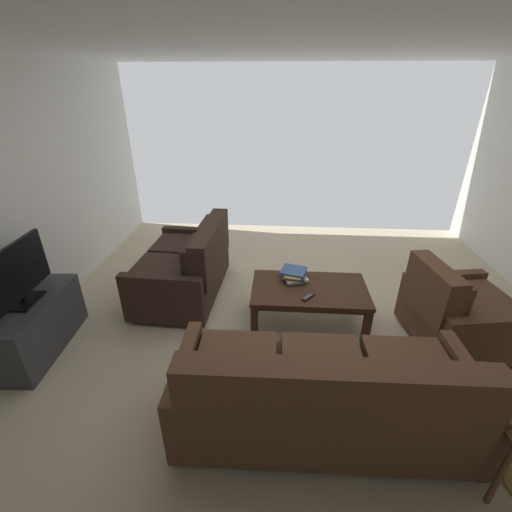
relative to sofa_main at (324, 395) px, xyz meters
name	(u,v)px	position (x,y,z in m)	size (l,w,h in m)	color
ground_plane	(299,337)	(0.11, -1.05, -0.38)	(5.58, 5.99, 0.01)	beige
ceiling_slab	(320,35)	(0.11, -1.05, 2.20)	(5.58, 5.99, 0.01)	white
sofa_main	(324,395)	(0.00, 0.00, 0.00)	(2.07, 0.89, 0.90)	black
loveseat_near	(187,267)	(1.40, -1.76, 0.00)	(0.94, 1.40, 0.90)	black
coffee_table	(309,293)	(0.01, -1.29, -0.01)	(1.17, 0.68, 0.44)	#3D2316
tv_stand	(34,326)	(2.59, -0.71, -0.11)	(0.50, 1.05, 0.54)	#38383D
flat_tv	(16,275)	(2.59, -0.71, 0.44)	(0.22, 0.83, 0.54)	black
armchair_side	(457,312)	(-1.36, -1.08, -0.03)	(1.00, 0.99, 0.86)	black
book_stack	(294,274)	(0.17, -1.46, 0.11)	(0.31, 0.33, 0.11)	#337F51
tv_remote	(308,297)	(0.04, -1.11, 0.07)	(0.14, 0.15, 0.02)	black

